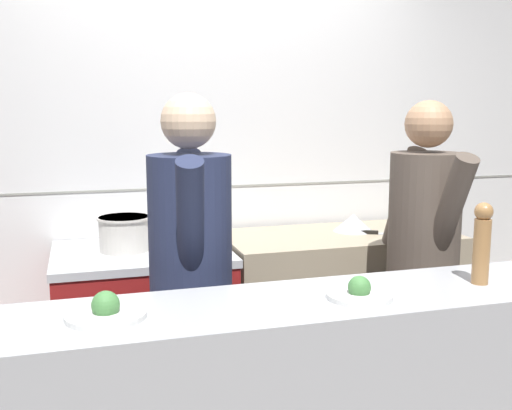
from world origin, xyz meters
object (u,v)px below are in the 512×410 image
object	(u,v)px
plated_dish_main	(106,311)
pepper_mill	(482,242)
mixing_bowl_steel	(353,222)
plated_dish_appetiser	(359,293)
chef_head_cook	(191,276)
stock_pot	(124,232)
chefs_knife	(386,233)
chef_sous	(423,256)
oven_range	(144,331)

from	to	relation	value
plated_dish_main	pepper_mill	size ratio (longest dim) A/B	0.83
mixing_bowl_steel	plated_dish_appetiser	size ratio (longest dim) A/B	1.04
plated_dish_appetiser	chef_head_cook	bearing A→B (deg)	126.66
plated_dish_appetiser	plated_dish_main	bearing A→B (deg)	176.70
plated_dish_main	chef_head_cook	world-z (taller)	chef_head_cook
stock_pot	chefs_knife	xyz separation A→B (m)	(1.45, -0.11, -0.07)
stock_pot	chef_head_cook	bearing A→B (deg)	-73.81
mixing_bowl_steel	plated_dish_main	bearing A→B (deg)	-137.77
pepper_mill	chef_sous	distance (m)	0.70
mixing_bowl_steel	plated_dish_main	xyz separation A→B (m)	(-1.46, -1.33, 0.05)
chef_head_cook	mixing_bowl_steel	bearing A→B (deg)	44.47
chefs_knife	chef_sous	xyz separation A→B (m)	(-0.11, -0.56, 0.01)
oven_range	plated_dish_appetiser	size ratio (longest dim) A/B	4.05
plated_dish_main	chef_sous	xyz separation A→B (m)	(1.49, 0.63, -0.09)
pepper_mill	plated_dish_appetiser	bearing A→B (deg)	-176.39
plated_dish_main	mixing_bowl_steel	bearing A→B (deg)	42.23
mixing_bowl_steel	chef_head_cook	size ratio (longest dim) A/B	0.14
plated_dish_appetiser	pepper_mill	xyz separation A→B (m)	(0.50, 0.03, 0.14)
chefs_knife	plated_dish_appetiser	size ratio (longest dim) A/B	1.59
plated_dish_appetiser	chefs_knife	bearing A→B (deg)	57.78
chef_head_cook	plated_dish_appetiser	bearing A→B (deg)	-43.59
oven_range	chef_sous	xyz separation A→B (m)	(1.25, -0.65, 0.47)
mixing_bowl_steel	chefs_knife	xyz separation A→B (m)	(0.14, -0.14, -0.04)
plated_dish_appetiser	chef_head_cook	xyz separation A→B (m)	(-0.46, 0.61, -0.07)
chef_sous	mixing_bowl_steel	bearing A→B (deg)	93.30
pepper_mill	chef_head_cook	world-z (taller)	chef_head_cook
plated_dish_main	pepper_mill	world-z (taller)	pepper_mill
plated_dish_main	chef_sous	size ratio (longest dim) A/B	0.15
oven_range	chefs_knife	distance (m)	1.45
oven_range	chef_head_cook	distance (m)	0.87
pepper_mill	stock_pot	bearing A→B (deg)	131.55
mixing_bowl_steel	plated_dish_appetiser	distance (m)	1.52
pepper_mill	chef_sous	world-z (taller)	chef_sous
oven_range	mixing_bowl_steel	size ratio (longest dim) A/B	3.89
oven_range	chef_sous	size ratio (longest dim) A/B	0.55
chefs_knife	plated_dish_main	xyz separation A→B (m)	(-1.60, -1.19, 0.09)
chefs_knife	plated_dish_main	bearing A→B (deg)	-143.43
oven_range	pepper_mill	world-z (taller)	pepper_mill
plated_dish_appetiser	chef_head_cook	size ratio (longest dim) A/B	0.13
pepper_mill	chef_sous	xyz separation A→B (m)	(0.17, 0.64, -0.22)
plated_dish_appetiser	chef_sous	xyz separation A→B (m)	(0.67, 0.67, -0.08)
pepper_mill	chef_head_cook	size ratio (longest dim) A/B	0.18
plated_dish_appetiser	chef_sous	size ratio (longest dim) A/B	0.13
chefs_knife	pepper_mill	world-z (taller)	pepper_mill
chef_sous	oven_range	bearing A→B (deg)	153.84
oven_range	plated_dish_appetiser	xyz separation A→B (m)	(0.59, -1.32, 0.56)
stock_pot	plated_dish_main	size ratio (longest dim) A/B	1.11
chef_head_cook	plated_dish_main	bearing A→B (deg)	-112.99
stock_pot	chefs_knife	world-z (taller)	stock_pot
oven_range	mixing_bowl_steel	world-z (taller)	mixing_bowl_steel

